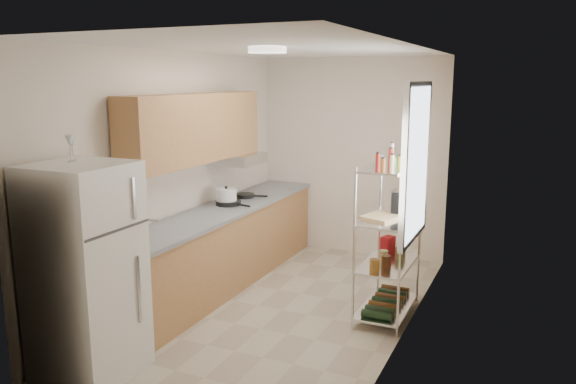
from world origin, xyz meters
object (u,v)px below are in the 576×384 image
at_px(rice_cooker, 226,197).
at_px(cutting_board, 383,217).
at_px(espresso_machine, 402,202).
at_px(refrigerator, 86,272).
at_px(frying_pan_large, 228,203).

bearing_deg(rice_cooker, cutting_board, -8.97).
xyz_separation_m(rice_cooker, espresso_machine, (2.04, -0.10, 0.14)).
relative_size(rice_cooker, espresso_machine, 0.93).
bearing_deg(refrigerator, cutting_board, 47.73).
bearing_deg(rice_cooker, espresso_machine, -2.78).
distance_m(refrigerator, cutting_board, 2.71).
height_order(rice_cooker, frying_pan_large, rice_cooker).
relative_size(rice_cooker, frying_pan_large, 0.81).
xyz_separation_m(refrigerator, cutting_board, (1.82, 2.00, 0.17)).
bearing_deg(espresso_machine, refrigerator, -128.93).
bearing_deg(cutting_board, frying_pan_large, 170.61).
height_order(cutting_board, espresso_machine, espresso_machine).
relative_size(refrigerator, espresso_machine, 6.68).
xyz_separation_m(frying_pan_large, cutting_board, (1.89, -0.31, 0.10)).
relative_size(cutting_board, espresso_machine, 1.52).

